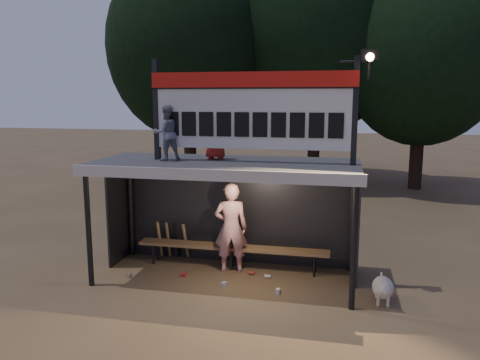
{
  "coord_description": "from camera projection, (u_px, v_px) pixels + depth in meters",
  "views": [
    {
      "loc": [
        2.12,
        -8.5,
        3.51
      ],
      "look_at": [
        0.2,
        0.4,
        1.9
      ],
      "focal_mm": 35.0,
      "sensor_mm": 36.0,
      "label": 1
    }
  ],
  "objects": [
    {
      "name": "tree_left",
      "position": [
        188.0,
        47.0,
        18.73
      ],
      "size": [
        6.46,
        6.46,
        9.27
      ],
      "color": "#2E2214",
      "rests_on": "ground"
    },
    {
      "name": "tree_right",
      "position": [
        423.0,
        52.0,
        17.4
      ],
      "size": [
        6.08,
        6.08,
        8.72
      ],
      "color": "black",
      "rests_on": "ground"
    },
    {
      "name": "child_a",
      "position": [
        166.0,
        133.0,
        8.89
      ],
      "size": [
        0.65,
        0.62,
        1.05
      ],
      "primitive_type": "imported",
      "rotation": [
        0.0,
        0.0,
        3.78
      ],
      "color": "slate",
      "rests_on": "dugout_shelter"
    },
    {
      "name": "litter",
      "position": [
        222.0,
        279.0,
        9.07
      ],
      "size": [
        3.06,
        0.87,
        0.08
      ],
      "color": "#AC251D",
      "rests_on": "ground"
    },
    {
      "name": "dugout_shelter",
      "position": [
        228.0,
        184.0,
        9.15
      ],
      "size": [
        5.1,
        2.08,
        2.32
      ],
      "color": "#3A3A3C",
      "rests_on": "ground"
    },
    {
      "name": "bats",
      "position": [
        173.0,
        240.0,
        10.24
      ],
      "size": [
        0.67,
        0.35,
        0.84
      ],
      "color": "#A7824E",
      "rests_on": "ground"
    },
    {
      "name": "player",
      "position": [
        231.0,
        228.0,
        9.43
      ],
      "size": [
        0.74,
        0.56,
        1.84
      ],
      "primitive_type": "imported",
      "rotation": [
        0.0,
        0.0,
        3.34
      ],
      "color": "white",
      "rests_on": "ground"
    },
    {
      "name": "scoreboard_assembly",
      "position": [
        254.0,
        108.0,
        8.53
      ],
      "size": [
        4.1,
        0.27,
        1.99
      ],
      "color": "black",
      "rests_on": "dugout_shelter"
    },
    {
      "name": "dog",
      "position": [
        383.0,
        288.0,
        8.05
      ],
      "size": [
        0.36,
        0.81,
        0.49
      ],
      "color": "silver",
      "rests_on": "ground"
    },
    {
      "name": "ground",
      "position": [
        226.0,
        278.0,
        9.23
      ],
      "size": [
        80.0,
        80.0,
        0.0
      ],
      "primitive_type": "plane",
      "color": "brown",
      "rests_on": "ground"
    },
    {
      "name": "bench",
      "position": [
        232.0,
        248.0,
        9.69
      ],
      "size": [
        4.0,
        0.35,
        0.48
      ],
      "color": "olive",
      "rests_on": "ground"
    },
    {
      "name": "tree_mid",
      "position": [
        317.0,
        31.0,
        19.02
      ],
      "size": [
        7.22,
        7.22,
        10.36
      ],
      "color": "#2F1F15",
      "rests_on": "ground"
    },
    {
      "name": "child_b",
      "position": [
        215.0,
        133.0,
        9.05
      ],
      "size": [
        0.51,
        0.34,
        1.04
      ],
      "primitive_type": "imported",
      "rotation": [
        0.0,
        0.0,
        3.16
      ],
      "color": "#AD231A",
      "rests_on": "dugout_shelter"
    }
  ]
}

